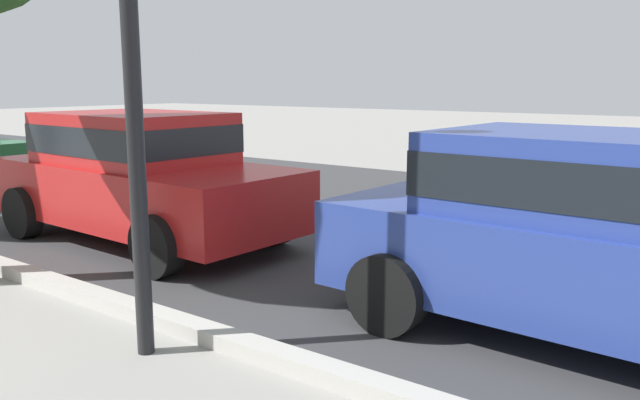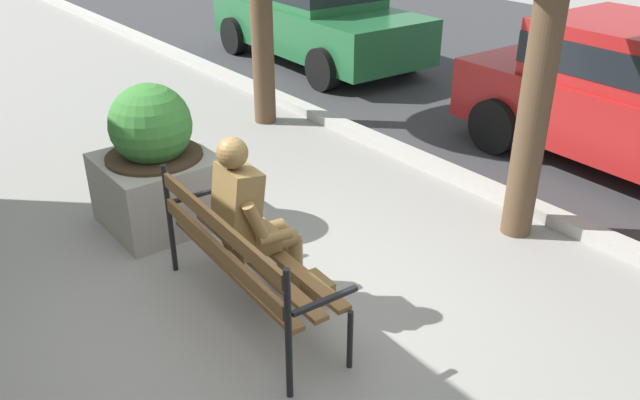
% 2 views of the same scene
% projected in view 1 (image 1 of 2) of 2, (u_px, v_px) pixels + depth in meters
% --- Properties ---
extents(street_surface, '(60.00, 9.00, 0.01)m').
position_uv_depth(street_surface, '(275.00, 203.00, 10.42)').
color(street_surface, '#38383A').
rests_on(street_surface, ground).
extents(parked_car_red, '(4.16, 2.04, 1.56)m').
position_uv_depth(parked_car_red, '(140.00, 173.00, 7.83)').
color(parked_car_red, '#B21E1E').
rests_on(parked_car_red, ground).
extents(parked_car_blue, '(4.16, 2.04, 1.56)m').
position_uv_depth(parked_car_blue, '(599.00, 232.00, 4.74)').
color(parked_car_blue, navy).
rests_on(parked_car_blue, ground).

